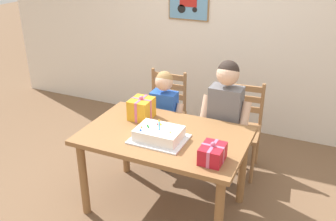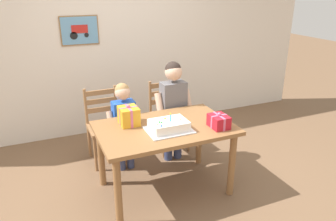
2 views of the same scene
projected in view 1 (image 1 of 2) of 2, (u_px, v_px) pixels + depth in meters
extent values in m
plane|color=brown|center=(165.00, 206.00, 3.45)|extent=(20.00, 20.00, 0.00)
cube|color=silver|center=(229.00, 25.00, 4.41)|extent=(6.40, 0.08, 2.60)
cube|color=olive|center=(189.00, 4.00, 4.46)|extent=(0.51, 0.02, 0.39)
cube|color=#669EC6|center=(188.00, 4.00, 4.46)|extent=(0.48, 0.01, 0.36)
cube|color=red|center=(188.00, 2.00, 4.44)|extent=(0.22, 0.01, 0.11)
cylinder|color=black|center=(182.00, 9.00, 4.51)|extent=(0.10, 0.01, 0.10)
cylinder|color=black|center=(195.00, 10.00, 4.45)|extent=(0.06, 0.01, 0.06)
cube|color=olive|center=(164.00, 136.00, 3.14)|extent=(1.37, 0.87, 0.04)
cylinder|color=olive|center=(84.00, 179.00, 3.23)|extent=(0.07, 0.07, 0.71)
cylinder|color=olive|center=(219.00, 218.00, 2.78)|extent=(0.07, 0.07, 0.71)
cylinder|color=olive|center=(125.00, 141.00, 3.82)|extent=(0.07, 0.07, 0.71)
cylinder|color=olive|center=(242.00, 169.00, 3.37)|extent=(0.07, 0.07, 0.71)
cube|color=silver|center=(159.00, 139.00, 3.04)|extent=(0.44, 0.34, 0.01)
cube|color=white|center=(159.00, 133.00, 3.02)|extent=(0.36, 0.26, 0.09)
cylinder|color=#33ADE5|center=(159.00, 126.00, 2.97)|extent=(0.01, 0.01, 0.07)
sphere|color=yellow|center=(159.00, 121.00, 2.95)|extent=(0.02, 0.02, 0.02)
sphere|color=orange|center=(142.00, 127.00, 3.01)|extent=(0.01, 0.01, 0.01)
sphere|color=green|center=(148.00, 126.00, 3.04)|extent=(0.02, 0.02, 0.02)
sphere|color=yellow|center=(170.00, 132.00, 2.93)|extent=(0.01, 0.01, 0.01)
sphere|color=red|center=(157.00, 124.00, 3.06)|extent=(0.01, 0.01, 0.01)
sphere|color=blue|center=(141.00, 130.00, 2.96)|extent=(0.02, 0.02, 0.02)
sphere|color=green|center=(148.00, 127.00, 3.01)|extent=(0.02, 0.02, 0.02)
sphere|color=yellow|center=(161.00, 124.00, 3.06)|extent=(0.02, 0.02, 0.02)
cube|color=gold|center=(141.00, 109.00, 3.37)|extent=(0.19, 0.21, 0.18)
cube|color=#DB668E|center=(141.00, 109.00, 3.37)|extent=(0.19, 0.02, 0.19)
cube|color=#DB668E|center=(141.00, 109.00, 3.37)|extent=(0.02, 0.22, 0.19)
sphere|color=#DB668E|center=(141.00, 98.00, 3.33)|extent=(0.04, 0.04, 0.04)
cube|color=red|center=(212.00, 154.00, 2.73)|extent=(0.17, 0.21, 0.13)
cube|color=#DB668E|center=(212.00, 154.00, 2.73)|extent=(0.17, 0.02, 0.13)
cube|color=#DB668E|center=(212.00, 154.00, 2.73)|extent=(0.02, 0.21, 0.13)
sphere|color=#DB668E|center=(213.00, 144.00, 2.70)|extent=(0.04, 0.04, 0.04)
cube|color=#996B42|center=(162.00, 116.00, 4.12)|extent=(0.42, 0.42, 0.04)
cylinder|color=#996B42|center=(171.00, 147.00, 4.00)|extent=(0.04, 0.04, 0.43)
cylinder|color=#996B42|center=(139.00, 140.00, 4.13)|extent=(0.04, 0.04, 0.43)
cylinder|color=#996B42|center=(184.00, 131.00, 4.31)|extent=(0.04, 0.04, 0.43)
cylinder|color=#996B42|center=(154.00, 125.00, 4.45)|extent=(0.04, 0.04, 0.43)
cylinder|color=#996B42|center=(185.00, 92.00, 4.11)|extent=(0.04, 0.04, 0.45)
cylinder|color=#996B42|center=(153.00, 87.00, 4.25)|extent=(0.04, 0.04, 0.45)
cube|color=#996B42|center=(169.00, 95.00, 4.21)|extent=(0.36, 0.03, 0.06)
cube|color=#996B42|center=(169.00, 86.00, 4.16)|extent=(0.36, 0.03, 0.06)
cube|color=#996B42|center=(169.00, 76.00, 4.11)|extent=(0.36, 0.03, 0.06)
cube|color=#996B42|center=(238.00, 132.00, 3.81)|extent=(0.46, 0.46, 0.04)
cylinder|color=#996B42|center=(252.00, 164.00, 3.69)|extent=(0.04, 0.04, 0.43)
cylinder|color=#996B42|center=(214.00, 158.00, 3.80)|extent=(0.04, 0.04, 0.43)
cylinder|color=#996B42|center=(257.00, 146.00, 4.01)|extent=(0.04, 0.04, 0.43)
cylinder|color=#996B42|center=(222.00, 140.00, 4.12)|extent=(0.04, 0.04, 0.43)
cylinder|color=#996B42|center=(262.00, 105.00, 3.81)|extent=(0.04, 0.04, 0.45)
cylinder|color=#996B42|center=(225.00, 100.00, 3.92)|extent=(0.04, 0.04, 0.45)
cube|color=#996B42|center=(243.00, 108.00, 3.89)|extent=(0.36, 0.06, 0.06)
cube|color=#996B42|center=(243.00, 98.00, 3.85)|extent=(0.36, 0.06, 0.06)
cube|color=#996B42|center=(244.00, 88.00, 3.80)|extent=(0.36, 0.06, 0.06)
cylinder|color=#38426B|center=(228.00, 163.00, 3.67)|extent=(0.10, 0.10, 0.48)
cylinder|color=#38426B|center=(215.00, 160.00, 3.72)|extent=(0.10, 0.10, 0.48)
cube|color=slate|center=(225.00, 115.00, 3.48)|extent=(0.29, 0.18, 0.54)
cylinder|color=#E0B293|center=(244.00, 122.00, 3.39)|extent=(0.08, 0.23, 0.36)
cylinder|color=#E0B293|center=(205.00, 114.00, 3.53)|extent=(0.08, 0.23, 0.36)
sphere|color=#E0B293|center=(228.00, 74.00, 3.31)|extent=(0.20, 0.20, 0.20)
sphere|color=#2D231E|center=(228.00, 71.00, 3.31)|extent=(0.19, 0.19, 0.19)
cylinder|color=#38426B|center=(169.00, 152.00, 3.92)|extent=(0.09, 0.09, 0.40)
cylinder|color=#38426B|center=(159.00, 150.00, 3.96)|extent=(0.09, 0.09, 0.40)
cube|color=blue|center=(164.00, 114.00, 3.76)|extent=(0.25, 0.16, 0.46)
cylinder|color=#E0B293|center=(178.00, 119.00, 3.68)|extent=(0.07, 0.19, 0.31)
cylinder|color=#E0B293|center=(149.00, 114.00, 3.79)|extent=(0.07, 0.19, 0.31)
sphere|color=#E0B293|center=(164.00, 82.00, 3.61)|extent=(0.17, 0.17, 0.17)
sphere|color=#A87F4C|center=(164.00, 79.00, 3.61)|extent=(0.16, 0.16, 0.16)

